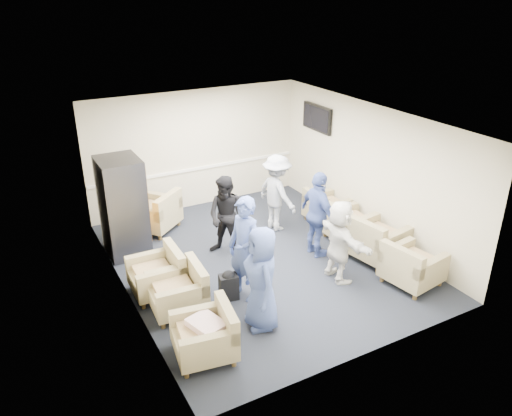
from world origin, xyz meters
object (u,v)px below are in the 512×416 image
armchair_right_midnear (374,241)px  armchair_right_midfar (347,225)px  armchair_left_near (208,336)px  armchair_left_far (159,275)px  armchair_corner (156,214)px  person_front_left (262,279)px  armchair_right_far (325,209)px  person_mid_right (318,215)px  person_back_left (227,217)px  person_front_right (340,241)px  armchair_left_mid (181,292)px  armchair_right_near (410,267)px  vending_machine (123,207)px  person_back_right (277,193)px  person_mid_left (245,249)px

armchair_right_midnear → armchair_right_midfar: size_ratio=1.23×
armchair_left_near → armchair_right_midnear: size_ratio=0.86×
armchair_left_far → armchair_right_midfar: bearing=90.9°
armchair_corner → person_front_left: person_front_left is taller
armchair_right_midnear → armchair_right_far: 1.76m
person_front_left → person_mid_right: person_mid_right is taller
person_back_left → person_front_right: 2.17m
armchair_left_mid → armchair_corner: bearing=173.0°
armchair_corner → armchair_right_near: bearing=88.2°
armchair_right_far → vending_machine: (-4.13, 0.77, 0.63)m
armchair_right_far → person_back_right: bearing=74.7°
armchair_left_mid → person_mid_left: person_mid_left is taller
person_front_left → person_mid_right: (1.98, 1.40, 0.02)m
vending_machine → person_mid_right: 3.66m
armchair_left_near → armchair_right_midfar: bearing=124.3°
armchair_left_near → person_front_right: bearing=114.1°
person_front_left → person_mid_left: (0.14, 0.80, 0.07)m
armchair_right_midnear → person_front_right: (-1.00, -0.22, 0.37)m
person_back_left → person_mid_right: 1.70m
armchair_right_midfar → armchair_right_near: bearing=-179.9°
armchair_left_mid → vending_machine: (-0.23, 2.31, 0.62)m
armchair_left_mid → person_front_left: size_ratio=0.54×
armchair_corner → armchair_right_midfar: bearing=105.2°
person_mid_left → armchair_right_midfar: bearing=85.8°
armchair_right_far → person_mid_left: size_ratio=0.46×
person_mid_left → armchair_right_far: bearing=100.7°
armchair_left_far → vending_machine: bearing=-175.4°
person_back_left → person_front_right: (1.32, -1.72, -0.04)m
armchair_left_far → armchair_right_near: 4.28m
armchair_corner → person_back_right: size_ratio=0.78×
armchair_corner → vending_machine: 1.17m
armchair_left_near → armchair_right_midfar: armchair_right_midfar is taller
armchair_right_midfar → person_mid_right: bearing=103.5°
armchair_right_near → armchair_right_midnear: bearing=-11.3°
armchair_right_midnear → person_front_right: size_ratio=0.73×
person_mid_right → armchair_corner: bearing=44.6°
armchair_left_near → armchair_corner: bearing=-179.5°
person_mid_right → person_front_right: size_ratio=1.13×
person_front_right → armchair_right_midfar: bearing=-40.7°
armchair_right_midfar → person_front_left: size_ratio=0.53×
armchair_left_mid → person_back_left: 1.99m
armchair_left_mid → person_back_left: bearing=135.7°
armchair_right_near → person_mid_right: person_mid_right is taller
armchair_corner → armchair_left_mid: bearing=39.9°
armchair_right_midfar → armchair_corner: (-3.23, 2.31, 0.02)m
armchair_right_far → person_back_left: person_back_left is taller
armchair_left_mid → person_front_right: bearing=85.0°
armchair_right_far → person_front_right: person_front_right is taller
armchair_corner → person_back_left: size_ratio=0.81×
armchair_right_midnear → armchair_left_far: bearing=67.9°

